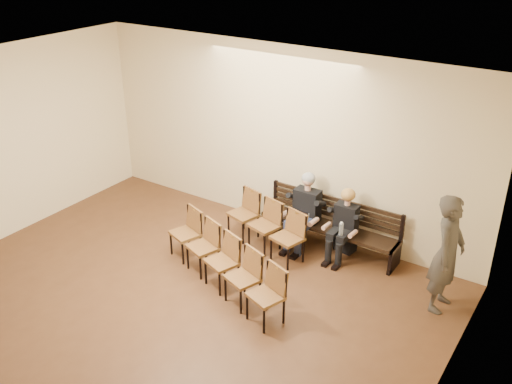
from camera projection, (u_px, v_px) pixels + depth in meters
ground at (82, 373)px, 7.57m from camera, size 10.00×10.00×0.00m
room_walls at (105, 179)px, 7.05m from camera, size 8.02×10.01×3.51m
bench at (328, 237)px, 10.33m from camera, size 2.60×0.90×0.45m
seated_man at (304, 210)px, 10.26m from camera, size 0.58×0.80×1.39m
seated_woman at (343, 227)px, 9.92m from camera, size 0.50×0.69×1.17m
laptop at (298, 220)px, 10.22m from camera, size 0.32×0.25×0.23m
water_bottle at (341, 235)px, 9.70m from camera, size 0.09×0.09×0.25m
bag at (345, 244)px, 10.30m from camera, size 0.40×0.30×0.27m
passerby at (449, 246)px, 8.40m from camera, size 0.55×0.81×2.18m
chair_row_front at (264, 226)px, 10.22m from camera, size 1.73×0.91×0.92m
chair_row_back at (222, 262)px, 9.16m from camera, size 2.77×1.38×0.90m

